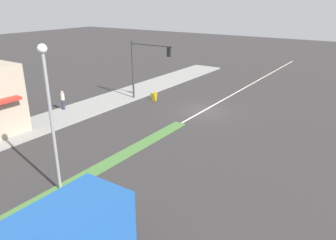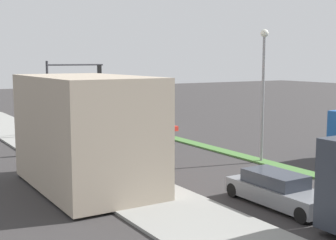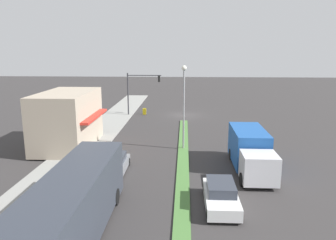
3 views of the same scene
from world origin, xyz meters
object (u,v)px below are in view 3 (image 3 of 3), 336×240
Objects in this scene: suv_grey at (113,166)px; van_white at (221,195)px; pedestrian at (96,117)px; city_bus at (74,206)px; delivery_truck at (250,150)px; traffic_signal_main at (138,87)px; street_lamp at (184,97)px; warning_aframe_sign at (144,112)px.

van_white is at bearing 147.58° from suv_grey.
city_bus reaches higher than pedestrian.
delivery_truck is 6.72m from van_white.
delivery_truck reaches higher than suv_grey.
city_bus reaches higher than van_white.
city_bus is (-1.12, 29.72, -2.15)m from traffic_signal_main.
street_lamp reaches higher than van_white.
warning_aframe_sign is at bearing -62.86° from delivery_truck.
city_bus is at bearing 92.17° from traffic_signal_main.
traffic_signal_main is at bearing -123.54° from pedestrian.
city_bus is at bearing 102.86° from pedestrian.
van_white is at bearing 122.66° from pedestrian.
street_lamp is 14.01m from pedestrian.
warning_aframe_sign is at bearing -143.98° from traffic_signal_main.
pedestrian is at bearing 56.46° from traffic_signal_main.
suv_grey is at bearing 8.47° from delivery_truck.
street_lamp is 11.83m from van_white.
city_bus is at bearing 44.64° from delivery_truck.
pedestrian is 23.98m from city_bus.
warning_aframe_sign is (5.43, -15.53, -4.35)m from street_lamp.
van_white is 0.93× the size of suv_grey.
city_bus is (-0.43, 30.22, 1.32)m from warning_aframe_sign.
street_lamp is at bearing -43.93° from delivery_truck.
traffic_signal_main is 1.22× the size of suv_grey.
street_lamp is at bearing -78.57° from van_white.
delivery_truck is 1.63× the size of suv_grey.
suv_grey is at bearing -90.00° from city_bus.
city_bus reaches higher than warning_aframe_sign.
pedestrian is at bearing -77.14° from city_bus.
pedestrian is at bearing 54.43° from warning_aframe_sign.
warning_aframe_sign is 22.89m from delivery_truck.
traffic_signal_main reaches higher than van_white.
van_white is (-8.32, 25.91, -3.23)m from traffic_signal_main.
street_lamp is 4.38× the size of pedestrian.
city_bus is at bearing 27.90° from van_white.
suv_grey is (5.00, 6.31, -4.14)m from street_lamp.
van_white reaches higher than suv_grey.
traffic_signal_main reaches higher than pedestrian.
suv_grey is (10.00, 1.49, -0.83)m from delivery_truck.
pedestrian is 0.22× the size of delivery_truck.
pedestrian reaches higher than suv_grey.
traffic_signal_main is 0.75× the size of delivery_truck.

